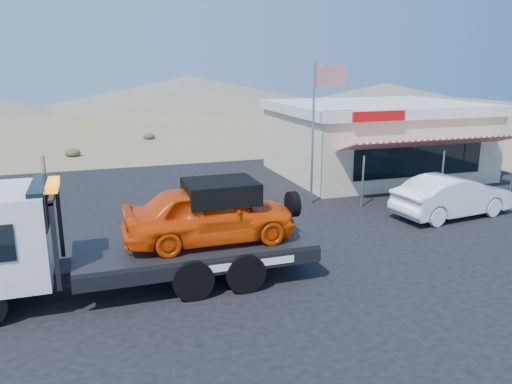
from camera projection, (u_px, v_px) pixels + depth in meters
The scene contains 7 objects.
ground at pixel (236, 252), 16.18m from camera, with size 120.00×120.00×0.00m, color olive.
asphalt_lot at pixel (264, 219), 19.55m from camera, with size 32.00×24.00×0.02m, color black.
tow_truck at pixel (130, 230), 13.18m from camera, with size 9.27×2.75×3.10m.
white_sedan at pixel (452, 196), 19.72m from camera, with size 1.75×5.01×1.65m, color silver.
jerky_store at pixel (375, 138), 27.15m from camera, with size 10.40×9.97×3.90m.
flagpole at pixel (318, 117), 20.89m from camera, with size 1.55×0.10×6.00m.
distant_hills at pixel (41, 96), 63.37m from camera, with size 126.00×48.00×4.20m.
Camera 1 is at (-4.20, -14.60, 5.93)m, focal length 35.00 mm.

